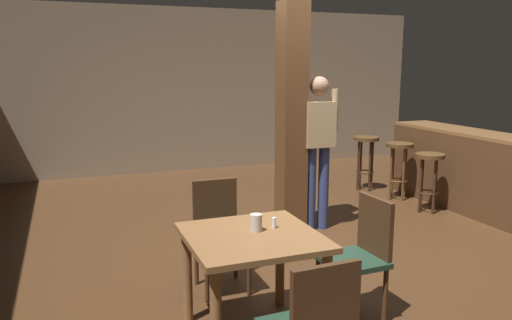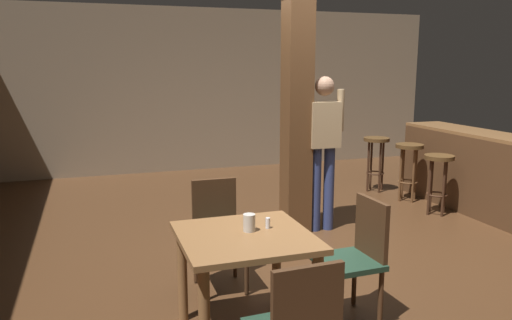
{
  "view_description": "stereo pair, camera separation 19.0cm",
  "coord_description": "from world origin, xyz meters",
  "px_view_note": "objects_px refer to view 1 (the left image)",
  "views": [
    {
      "loc": [
        -2.44,
        -4.09,
        1.84
      ],
      "look_at": [
        -0.92,
        -0.15,
        1.03
      ],
      "focal_mm": 35.0,
      "sensor_mm": 36.0,
      "label": 1
    },
    {
      "loc": [
        -2.26,
        -4.16,
        1.84
      ],
      "look_at": [
        -0.92,
        -0.15,
        1.03
      ],
      "focal_mm": 35.0,
      "sensor_mm": 36.0,
      "label": 2
    }
  ],
  "objects_px": {
    "salt_shaker": "(274,223)",
    "bar_stool_mid": "(399,157)",
    "standing_person": "(318,142)",
    "bar_stool_near": "(429,168)",
    "bar_counter": "(461,169)",
    "dining_table": "(252,254)",
    "napkin_cup": "(256,223)",
    "chair_north": "(219,228)",
    "chair_east": "(361,251)",
    "bar_stool_far": "(366,150)"
  },
  "relations": [
    {
      "from": "chair_north",
      "to": "salt_shaker",
      "type": "height_order",
      "value": "chair_north"
    },
    {
      "from": "chair_east",
      "to": "salt_shaker",
      "type": "relative_size",
      "value": 11.84
    },
    {
      "from": "bar_stool_near",
      "to": "bar_counter",
      "type": "bearing_deg",
      "value": -2.95
    },
    {
      "from": "standing_person",
      "to": "bar_stool_near",
      "type": "relative_size",
      "value": 2.3
    },
    {
      "from": "bar_counter",
      "to": "bar_stool_near",
      "type": "relative_size",
      "value": 3.14
    },
    {
      "from": "bar_stool_mid",
      "to": "bar_stool_far",
      "type": "distance_m",
      "value": 0.63
    },
    {
      "from": "dining_table",
      "to": "bar_stool_mid",
      "type": "height_order",
      "value": "bar_stool_mid"
    },
    {
      "from": "bar_stool_near",
      "to": "bar_stool_far",
      "type": "distance_m",
      "value": 1.27
    },
    {
      "from": "bar_counter",
      "to": "bar_stool_mid",
      "type": "xyz_separation_m",
      "value": [
        -0.46,
        0.68,
        0.08
      ]
    },
    {
      "from": "standing_person",
      "to": "bar_counter",
      "type": "height_order",
      "value": "standing_person"
    },
    {
      "from": "salt_shaker",
      "to": "standing_person",
      "type": "distance_m",
      "value": 2.25
    },
    {
      "from": "chair_east",
      "to": "napkin_cup",
      "type": "relative_size",
      "value": 7.48
    },
    {
      "from": "standing_person",
      "to": "bar_stool_far",
      "type": "relative_size",
      "value": 2.16
    },
    {
      "from": "bar_stool_far",
      "to": "standing_person",
      "type": "bearing_deg",
      "value": -138.31
    },
    {
      "from": "salt_shaker",
      "to": "standing_person",
      "type": "xyz_separation_m",
      "value": [
        1.3,
        1.82,
        0.23
      ]
    },
    {
      "from": "dining_table",
      "to": "napkin_cup",
      "type": "distance_m",
      "value": 0.21
    },
    {
      "from": "dining_table",
      "to": "chair_east",
      "type": "relative_size",
      "value": 0.97
    },
    {
      "from": "bar_stool_far",
      "to": "salt_shaker",
      "type": "bearing_deg",
      "value": -131.62
    },
    {
      "from": "napkin_cup",
      "to": "dining_table",
      "type": "bearing_deg",
      "value": -131.74
    },
    {
      "from": "bar_stool_near",
      "to": "bar_stool_far",
      "type": "height_order",
      "value": "bar_stool_far"
    },
    {
      "from": "salt_shaker",
      "to": "bar_stool_near",
      "type": "xyz_separation_m",
      "value": [
        2.93,
        1.92,
        -0.21
      ]
    },
    {
      "from": "chair_east",
      "to": "bar_stool_mid",
      "type": "height_order",
      "value": "chair_east"
    },
    {
      "from": "chair_north",
      "to": "salt_shaker",
      "type": "relative_size",
      "value": 11.84
    },
    {
      "from": "chair_east",
      "to": "bar_counter",
      "type": "xyz_separation_m",
      "value": [
        2.77,
        1.98,
        0.01
      ]
    },
    {
      "from": "dining_table",
      "to": "bar_stool_near",
      "type": "bearing_deg",
      "value": 32.51
    },
    {
      "from": "bar_stool_near",
      "to": "dining_table",
      "type": "bearing_deg",
      "value": -147.49
    },
    {
      "from": "chair_north",
      "to": "standing_person",
      "type": "xyz_separation_m",
      "value": [
        1.46,
        1.04,
        0.5
      ]
    },
    {
      "from": "napkin_cup",
      "to": "salt_shaker",
      "type": "bearing_deg",
      "value": 6.78
    },
    {
      "from": "napkin_cup",
      "to": "bar_stool_near",
      "type": "height_order",
      "value": "napkin_cup"
    },
    {
      "from": "chair_east",
      "to": "chair_north",
      "type": "height_order",
      "value": "same"
    },
    {
      "from": "bar_counter",
      "to": "bar_stool_mid",
      "type": "distance_m",
      "value": 0.82
    },
    {
      "from": "bar_counter",
      "to": "bar_stool_mid",
      "type": "bearing_deg",
      "value": 123.81
    },
    {
      "from": "standing_person",
      "to": "bar_stool_mid",
      "type": "relative_size",
      "value": 2.19
    },
    {
      "from": "chair_east",
      "to": "bar_stool_far",
      "type": "height_order",
      "value": "chair_east"
    },
    {
      "from": "napkin_cup",
      "to": "bar_stool_mid",
      "type": "xyz_separation_m",
      "value": [
        3.1,
        2.59,
        -0.2
      ]
    },
    {
      "from": "bar_stool_near",
      "to": "bar_stool_mid",
      "type": "distance_m",
      "value": 0.66
    },
    {
      "from": "napkin_cup",
      "to": "bar_stool_near",
      "type": "xyz_separation_m",
      "value": [
        3.07,
        1.93,
        -0.23
      ]
    },
    {
      "from": "napkin_cup",
      "to": "bar_stool_far",
      "type": "distance_m",
      "value": 4.37
    },
    {
      "from": "dining_table",
      "to": "bar_counter",
      "type": "xyz_separation_m",
      "value": [
        3.6,
        1.96,
        -0.08
      ]
    },
    {
      "from": "napkin_cup",
      "to": "bar_counter",
      "type": "xyz_separation_m",
      "value": [
        3.56,
        1.91,
        -0.28
      ]
    },
    {
      "from": "dining_table",
      "to": "standing_person",
      "type": "height_order",
      "value": "standing_person"
    },
    {
      "from": "salt_shaker",
      "to": "bar_stool_near",
      "type": "relative_size",
      "value": 0.1
    },
    {
      "from": "standing_person",
      "to": "bar_counter",
      "type": "distance_m",
      "value": 2.17
    },
    {
      "from": "salt_shaker",
      "to": "bar_stool_mid",
      "type": "height_order",
      "value": "salt_shaker"
    },
    {
      "from": "dining_table",
      "to": "chair_east",
      "type": "bearing_deg",
      "value": -1.13
    },
    {
      "from": "chair_north",
      "to": "bar_stool_near",
      "type": "distance_m",
      "value": 3.3
    },
    {
      "from": "standing_person",
      "to": "bar_stool_mid",
      "type": "bearing_deg",
      "value": 24.27
    },
    {
      "from": "chair_east",
      "to": "chair_north",
      "type": "distance_m",
      "value": 1.19
    },
    {
      "from": "napkin_cup",
      "to": "bar_stool_far",
      "type": "xyz_separation_m",
      "value": [
        2.97,
        3.2,
        -0.19
      ]
    },
    {
      "from": "salt_shaker",
      "to": "dining_table",
      "type": "bearing_deg",
      "value": -159.91
    }
  ]
}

